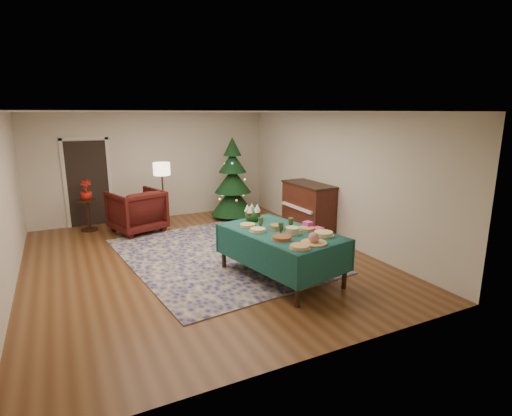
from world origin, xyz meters
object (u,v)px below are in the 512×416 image
floor_lamp (162,173)px  piano (308,210)px  side_table (88,216)px  buffet_table (281,241)px  gift_box (308,225)px  armchair (137,209)px  christmas_tree (233,182)px  potted_plant (86,194)px

floor_lamp → piano: floor_lamp is taller
side_table → piano: bearing=-30.2°
buffet_table → piano: size_ratio=1.66×
buffet_table → piano: piano is taller
gift_box → armchair: (-2.13, 3.80, -0.32)m
floor_lamp → christmas_tree: bearing=8.2°
potted_plant → christmas_tree: christmas_tree is taller
christmas_tree → armchair: bearing=-175.5°
armchair → christmas_tree: bearing=166.9°
buffet_table → christmas_tree: christmas_tree is taller
potted_plant → piano: size_ratio=0.33×
armchair → floor_lamp: (0.60, -0.08, 0.80)m
potted_plant → piano: 5.08m
potted_plant → christmas_tree: (3.48, -0.41, 0.08)m
gift_box → floor_lamp: bearing=112.3°
side_table → potted_plant: 0.51m
buffet_table → christmas_tree: size_ratio=1.08×
buffet_table → side_table: size_ratio=3.09×
gift_box → side_table: 5.42m
potted_plant → buffet_table: bearing=-59.0°
buffet_table → armchair: (-1.63, 3.77, -0.10)m
armchair → potted_plant: size_ratio=2.37×
gift_box → piano: 2.26m
armchair → side_table: 1.18m
armchair → floor_lamp: 1.00m
buffet_table → christmas_tree: bearing=77.9°
armchair → side_table: size_ratio=1.47×
piano → christmas_tree: bearing=112.9°
floor_lamp → side_table: bearing=157.0°
piano → buffet_table: bearing=-133.9°
floor_lamp → piano: 3.44m
side_table → armchair: bearing=-31.3°
floor_lamp → potted_plant: size_ratio=3.45×
side_table → piano: piano is taller
buffet_table → floor_lamp: 3.90m
gift_box → side_table: gift_box is taller
side_table → piano: (4.38, -2.55, 0.22)m
buffet_table → gift_box: bearing=-3.3°
buffet_table → side_table: buffet_table is taller
gift_box → potted_plant: (-3.12, 4.40, 0.00)m
floor_lamp → christmas_tree: 1.94m
armchair → piano: 3.90m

